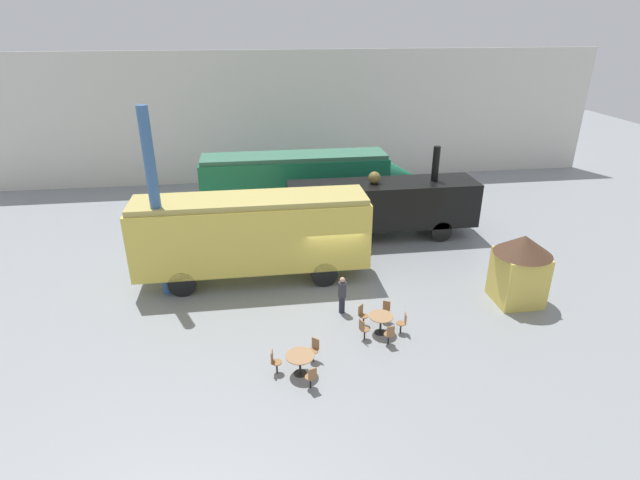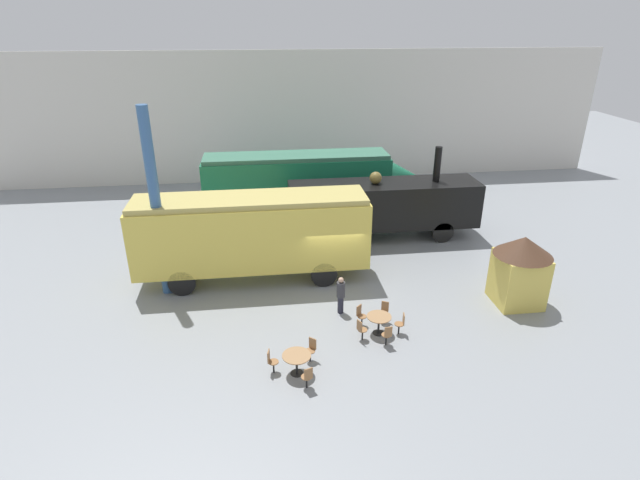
{
  "view_description": "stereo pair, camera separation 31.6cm",
  "coord_description": "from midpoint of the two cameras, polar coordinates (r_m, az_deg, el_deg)",
  "views": [
    {
      "loc": [
        -3.42,
        -19.71,
        10.99
      ],
      "look_at": [
        -0.46,
        1.0,
        1.6
      ],
      "focal_mm": 28.0,
      "sensor_mm": 36.0,
      "label": 1
    },
    {
      "loc": [
        -3.11,
        -19.75,
        10.99
      ],
      "look_at": [
        -0.46,
        1.0,
        1.6
      ],
      "focal_mm": 28.0,
      "sensor_mm": 36.0,
      "label": 2
    }
  ],
  "objects": [
    {
      "name": "cafe_chair_6",
      "position": [
        17.65,
        -1.19,
        -12.26
      ],
      "size": [
        0.4,
        0.41,
        0.87
      ],
      "rotation": [
        0.0,
        0.0,
        10.28
      ],
      "color": "black",
      "rests_on": "ground_plane"
    },
    {
      "name": "cafe_chair_2",
      "position": [
        19.51,
        4.38,
        -8.41
      ],
      "size": [
        0.4,
        0.4,
        0.87
      ],
      "rotation": [
        0.0,
        0.0,
        11.76
      ],
      "color": "black",
      "rests_on": "ground_plane"
    },
    {
      "name": "cafe_chair_5",
      "position": [
        16.48,
        -1.56,
        -15.32
      ],
      "size": [
        0.37,
        0.39,
        0.87
      ],
      "rotation": [
        0.0,
        0.0,
        8.18
      ],
      "color": "black",
      "rests_on": "ground_plane"
    },
    {
      "name": "cafe_table_mid",
      "position": [
        17.03,
        -2.85,
        -13.4
      ],
      "size": [
        0.97,
        0.97,
        0.75
      ],
      "color": "black",
      "rests_on": "ground_plane"
    },
    {
      "name": "passenger_coach_vintage",
      "position": [
        22.14,
        -8.19,
        0.88
      ],
      "size": [
        10.22,
        2.4,
        3.95
      ],
      "color": "#E0C64C",
      "rests_on": "ground_plane"
    },
    {
      "name": "visitor_person",
      "position": [
        20.06,
        2.09,
        -6.16
      ],
      "size": [
        0.34,
        0.34,
        1.6
      ],
      "color": "#262633",
      "rests_on": "ground_plane"
    },
    {
      "name": "support_pillar",
      "position": [
        21.26,
        -18.65,
        3.67
      ],
      "size": [
        0.44,
        0.44,
        8.0
      ],
      "color": "#386093",
      "rests_on": "ground_plane"
    },
    {
      "name": "backdrop_wall",
      "position": [
        36.26,
        -2.93,
        13.83
      ],
      "size": [
        44.0,
        0.15,
        9.0
      ],
      "color": "silver",
      "rests_on": "ground_plane"
    },
    {
      "name": "cafe_chair_4",
      "position": [
        18.5,
        7.46,
        -10.57
      ],
      "size": [
        0.36,
        0.37,
        0.87
      ],
      "rotation": [
        0.0,
        0.0,
        14.27
      ],
      "color": "black",
      "rests_on": "ground_plane"
    },
    {
      "name": "cafe_chair_1",
      "position": [
        19.83,
        7.08,
        -7.95
      ],
      "size": [
        0.39,
        0.4,
        0.87
      ],
      "rotation": [
        0.0,
        0.0,
        10.5
      ],
      "color": "black",
      "rests_on": "ground_plane"
    },
    {
      "name": "streamlined_locomotive",
      "position": [
        29.96,
        -1.75,
        6.96
      ],
      "size": [
        12.95,
        2.4,
        3.67
      ],
      "color": "#196B47",
      "rests_on": "ground_plane"
    },
    {
      "name": "steam_locomotive",
      "position": [
        26.78,
        6.83,
        4.15
      ],
      "size": [
        10.02,
        2.42,
        4.89
      ],
      "color": "black",
      "rests_on": "ground_plane"
    },
    {
      "name": "ticket_kiosk",
      "position": [
        22.0,
        21.54,
        -2.72
      ],
      "size": [
        2.34,
        2.34,
        3.0
      ],
      "color": "#DBC151",
      "rests_on": "ground_plane"
    },
    {
      "name": "ground_plane",
      "position": [
        22.82,
        1.1,
        -4.62
      ],
      "size": [
        80.0,
        80.0,
        0.0
      ],
      "primitive_type": "plane",
      "color": "gray"
    },
    {
      "name": "cafe_table_near",
      "position": [
        19.08,
        6.5,
        -8.97
      ],
      "size": [
        0.93,
        0.93,
        0.75
      ],
      "color": "black",
      "rests_on": "ground_plane"
    },
    {
      "name": "cafe_chair_7",
      "position": [
        17.19,
        -5.77,
        -13.54
      ],
      "size": [
        0.38,
        0.36,
        0.87
      ],
      "rotation": [
        0.0,
        0.0,
        12.37
      ],
      "color": "black",
      "rests_on": "ground_plane"
    },
    {
      "name": "cafe_chair_3",
      "position": [
        18.69,
        4.48,
        -10.04
      ],
      "size": [
        0.4,
        0.38,
        0.87
      ],
      "rotation": [
        0.0,
        0.0,
        13.02
      ],
      "color": "black",
      "rests_on": "ground_plane"
    },
    {
      "name": "cafe_chair_0",
      "position": [
        19.22,
        9.01,
        -9.21
      ],
      "size": [
        0.38,
        0.36,
        0.87
      ],
      "rotation": [
        0.0,
        0.0,
        9.25
      ],
      "color": "black",
      "rests_on": "ground_plane"
    }
  ]
}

